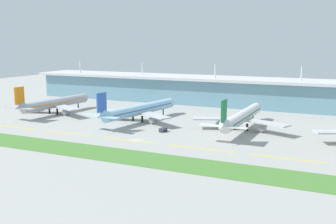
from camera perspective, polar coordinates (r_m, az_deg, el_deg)
name	(u,v)px	position (r m, az deg, el deg)	size (l,w,h in m)	color
ground_plane	(137,140)	(179.66, -4.36, -3.99)	(600.00, 600.00, 0.00)	#9E9E99
terminal_building	(217,91)	(282.18, 7.01, 3.03)	(288.00, 34.00, 27.98)	#6693A8
airliner_nearest	(55,103)	(253.29, -15.77, 1.21)	(48.67, 61.90, 18.90)	#ADB2BC
airliner_near_middle	(139,110)	(220.34, -4.12, 0.31)	(48.16, 67.89, 18.90)	#9ED1EA
airliner_far_middle	(242,117)	(201.94, 10.43, -0.71)	(48.80, 68.93, 18.90)	silver
taxiway_stripe_west	(14,127)	(220.91, -20.95, -2.00)	(28.00, 0.70, 0.04)	yellow
taxiway_stripe_mid_west	(68,133)	(198.34, -14.04, -2.93)	(28.00, 0.70, 0.04)	yellow
taxiway_stripe_centre	(129,140)	(179.41, -5.51, -4.02)	(28.00, 0.70, 0.04)	yellow
taxiway_stripe_mid_east	(201,149)	(165.37, 4.77, -5.21)	(28.00, 0.70, 0.04)	yellow
taxiway_stripe_east	(287,159)	(157.55, 16.54, -6.36)	(28.00, 0.70, 0.04)	yellow
grass_verge	(107,154)	(159.25, -8.70, -5.87)	(300.00, 18.00, 0.10)	#477A33
pushback_tug	(163,129)	(195.39, -0.70, -2.50)	(2.84, 4.59, 1.85)	#333842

